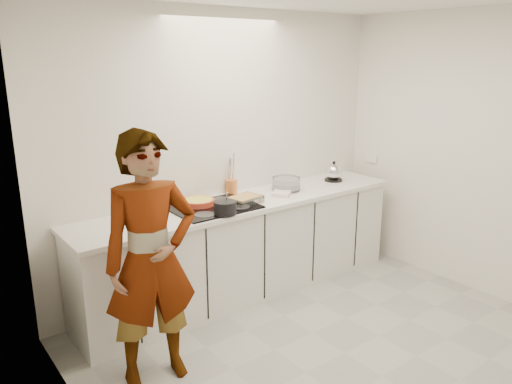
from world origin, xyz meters
TOP-DOWN VIEW (x-y plane):
  - floor at (0.00, 0.00)m, footprint 3.60×3.20m
  - wall_back at (0.00, 1.60)m, footprint 3.60×0.00m
  - wall_left at (-1.80, 0.00)m, footprint 0.00×3.20m
  - wall_right at (1.80, 0.02)m, footprint 0.02×3.20m
  - base_cabinets at (0.00, 1.28)m, footprint 3.20×0.58m
  - countertop at (0.00, 1.28)m, footprint 3.24×0.64m
  - hob at (-0.35, 1.26)m, footprint 0.72×0.54m
  - tart_dish at (-0.43, 1.39)m, footprint 0.36×0.36m
  - saucepan at (-0.38, 1.04)m, footprint 0.21×0.21m
  - baking_dish at (-0.06, 1.20)m, footprint 0.32×0.26m
  - mixing_bowl at (0.53, 1.33)m, footprint 0.33×0.33m
  - tea_towel at (0.39, 1.22)m, footprint 0.27×0.26m
  - kettle at (1.17, 1.31)m, footprint 0.22×0.22m
  - utensil_crock at (0.04, 1.55)m, footprint 0.13×0.13m
  - cook at (-1.25, 0.63)m, footprint 0.69×0.51m

SIDE VIEW (x-z plane):
  - floor at x=0.00m, z-range 0.00..0.00m
  - base_cabinets at x=0.00m, z-range 0.00..0.87m
  - cook at x=-1.25m, z-range 0.00..1.75m
  - countertop at x=0.00m, z-range 0.87..0.91m
  - hob at x=-0.35m, z-range 0.91..0.92m
  - tea_towel at x=0.39m, z-range 0.91..0.95m
  - tart_dish at x=-0.43m, z-range 0.93..0.97m
  - baking_dish at x=-0.06m, z-range 0.93..0.98m
  - mixing_bowl at x=0.53m, z-range 0.91..1.03m
  - saucepan at x=-0.38m, z-range 0.89..1.07m
  - utensil_crock at x=0.04m, z-range 0.91..1.05m
  - kettle at x=1.17m, z-range 0.89..1.11m
  - wall_right at x=1.80m, z-range 0.00..2.60m
  - wall_back at x=0.00m, z-range 0.00..2.60m
  - wall_left at x=-1.80m, z-range 0.00..2.60m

